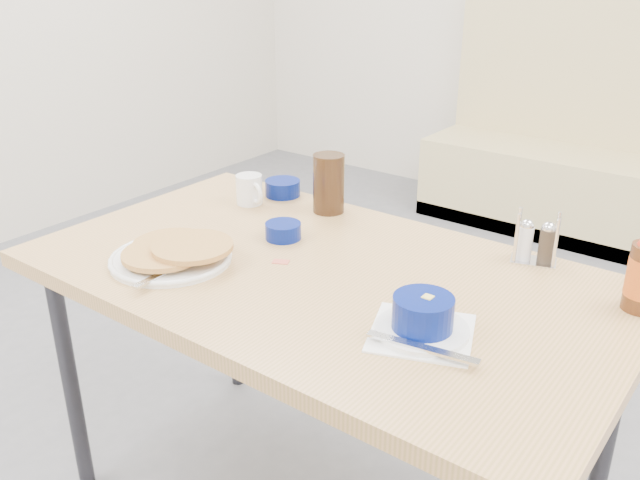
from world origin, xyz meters
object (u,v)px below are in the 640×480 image
Objects in this scene: dining_table at (322,293)px; grits_setting at (423,319)px; coffee_mug at (250,189)px; butter_bowl at (283,231)px; amber_tumbler at (329,183)px; pancake_plate at (173,253)px; creamer_bowl at (283,188)px; booth_bench at (608,173)px; condiment_caddy at (535,245)px.

grits_setting is at bearing -18.83° from dining_table.
coffee_mug is 0.83m from grits_setting.
grits_setting is at bearing -21.10° from butter_bowl.
amber_tumbler reaches higher than grits_setting.
pancake_plate is 0.64m from grits_setting.
creamer_bowl is (0.03, 0.11, -0.02)m from coffee_mug.
pancake_plate is at bearing -174.21° from grits_setting.
grits_setting is at bearing -82.93° from booth_bench.
butter_bowl is at bearing 158.90° from grits_setting.
creamer_bowl is 0.63× the size of amber_tumbler.
pancake_plate is at bearing -160.56° from condiment_caddy.
amber_tumbler is at bearing 22.13° from coffee_mug.
coffee_mug is (-0.12, 0.40, 0.02)m from pancake_plate.
dining_table is 0.50m from coffee_mug.
creamer_bowl is at bearing 75.52° from coffee_mug.
booth_bench reaches higher than butter_bowl.
booth_bench is 20.46× the size of butter_bowl.
booth_bench is at bearing 97.07° from grits_setting.
butter_bowl is at bearing -49.75° from creamer_bowl.
condiment_caddy reaches higher than grits_setting.
amber_tumbler is at bearing 95.70° from butter_bowl.
condiment_caddy is (0.78, 0.00, 0.02)m from creamer_bowl.
butter_bowl is (-0.19, 0.09, 0.08)m from dining_table.
booth_bench is 2.70m from grits_setting.
pancake_plate is at bearing -150.37° from dining_table.
pancake_plate reaches higher than butter_bowl.
creamer_bowl is 1.14× the size of butter_bowl.
coffee_mug is (-0.43, -2.31, 0.45)m from booth_bench.
booth_bench reaches higher than dining_table.
butter_bowl is at bearing -84.30° from amber_tumbler.
dining_table is 0.41m from amber_tumbler.
pancake_plate is at bearing -73.17° from coffee_mug.
condiment_caddy is at bearing 0.00° from creamer_bowl.
pancake_plate is at bearing -101.17° from amber_tumbler.
dining_table is 0.37m from pancake_plate.
butter_bowl is 0.74× the size of condiment_caddy.
butter_bowl is 0.56× the size of amber_tumbler.
booth_bench is 6.99× the size of grits_setting.
condiment_caddy reaches higher than dining_table.
butter_bowl is at bearing 155.14° from dining_table.
dining_table is at bearing -27.67° from coffee_mug.
coffee_mug is at bearing 106.83° from pancake_plate.
coffee_mug is 0.40× the size of grits_setting.
amber_tumbler reaches higher than creamer_bowl.
booth_bench is 2.27m from condiment_caddy.
booth_bench is 17.27× the size of coffee_mug.
coffee_mug is 0.82m from condiment_caddy.
booth_bench is 15.14× the size of condiment_caddy.
condiment_caddy is (0.38, -2.19, 0.45)m from booth_bench.
creamer_bowl is 0.20m from amber_tumbler.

